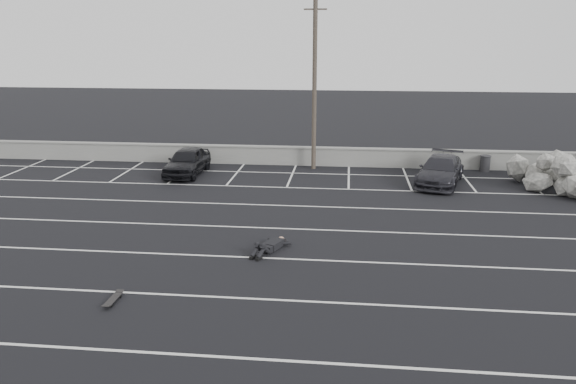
# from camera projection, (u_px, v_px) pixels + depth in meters

# --- Properties ---
(ground) EXTENTS (120.00, 120.00, 0.00)m
(ground) POSITION_uv_depth(u_px,v_px,m) (227.00, 256.00, 18.74)
(ground) COLOR black
(ground) RESTS_ON ground
(seawall) EXTENTS (50.00, 0.45, 1.06)m
(seawall) POSITION_uv_depth(u_px,v_px,m) (279.00, 155.00, 32.00)
(seawall) COLOR gray
(seawall) RESTS_ON ground
(stall_lines) EXTENTS (36.00, 20.05, 0.01)m
(stall_lines) POSITION_uv_depth(u_px,v_px,m) (248.00, 216.00, 22.97)
(stall_lines) COLOR silver
(stall_lines) RESTS_ON ground
(car_left) EXTENTS (1.84, 4.26, 1.43)m
(car_left) POSITION_uv_depth(u_px,v_px,m) (187.00, 161.00, 29.66)
(car_left) COLOR black
(car_left) RESTS_ON ground
(car_right) EXTENTS (3.21, 5.05, 1.36)m
(car_right) POSITION_uv_depth(u_px,v_px,m) (440.00, 170.00, 27.79)
(car_right) COLOR #232328
(car_right) RESTS_ON ground
(utility_pole) EXTENTS (1.21, 0.24, 9.04)m
(utility_pole) POSITION_uv_depth(u_px,v_px,m) (314.00, 85.00, 29.94)
(utility_pole) COLOR #4C4238
(utility_pole) RESTS_ON ground
(trash_bin) EXTENTS (0.69, 0.69, 0.89)m
(trash_bin) POSITION_uv_depth(u_px,v_px,m) (485.00, 163.00, 30.34)
(trash_bin) COLOR #29292C
(trash_bin) RESTS_ON ground
(person) EXTENTS (2.76, 3.20, 0.50)m
(person) POSITION_uv_depth(u_px,v_px,m) (274.00, 241.00, 19.43)
(person) COLOR black
(person) RESTS_ON ground
(skateboard) EXTENTS (0.25, 0.86, 0.10)m
(skateboard) POSITION_uv_depth(u_px,v_px,m) (113.00, 299.00, 15.52)
(skateboard) COLOR black
(skateboard) RESTS_ON ground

